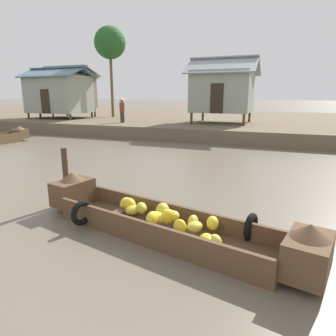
{
  "coord_description": "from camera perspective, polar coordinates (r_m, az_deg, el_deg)",
  "views": [
    {
      "loc": [
        2.92,
        0.24,
        2.63
      ],
      "look_at": [
        0.39,
        6.65,
        0.94
      ],
      "focal_mm": 32.12,
      "sensor_mm": 36.0,
      "label": 1
    }
  ],
  "objects": [
    {
      "name": "ground_plane",
      "position": [
        10.52,
        4.71,
        -0.77
      ],
      "size": [
        300.0,
        300.0,
        0.0
      ],
      "primitive_type": "plane",
      "color": "#665B4C"
    },
    {
      "name": "riverbank_strip",
      "position": [
        26.1,
        15.18,
        8.35
      ],
      "size": [
        160.0,
        20.0,
        0.77
      ],
      "primitive_type": "cube",
      "color": "brown",
      "rests_on": "ground"
    },
    {
      "name": "banana_boat",
      "position": [
        5.78,
        -1.18,
        -10.0
      ],
      "size": [
        5.76,
        2.14,
        0.88
      ],
      "color": "brown",
      "rests_on": "ground"
    },
    {
      "name": "stilt_house_left",
      "position": [
        26.09,
        -19.97,
        13.13
      ],
      "size": [
        5.15,
        3.62,
        3.94
      ],
      "color": "#4C3826",
      "rests_on": "riverbank_strip"
    },
    {
      "name": "stilt_house_mid_left",
      "position": [
        26.48,
        -18.65,
        13.76
      ],
      "size": [
        4.04,
        4.1,
        4.11
      ],
      "color": "#4C3826",
      "rests_on": "riverbank_strip"
    },
    {
      "name": "stilt_house_mid_right",
      "position": [
        20.67,
        10.3,
        14.26
      ],
      "size": [
        4.43,
        3.71,
        4.24
      ],
      "color": "#4C3826",
      "rests_on": "riverbank_strip"
    },
    {
      "name": "palm_tree_near",
      "position": [
        26.9,
        -10.95,
        22.2
      ],
      "size": [
        2.57,
        2.57,
        7.26
      ],
      "color": "brown",
      "rests_on": "riverbank_strip"
    },
    {
      "name": "vendor_person",
      "position": [
        20.95,
        -8.72,
        11.06
      ],
      "size": [
        0.44,
        0.44,
        1.66
      ],
      "color": "#332D28",
      "rests_on": "riverbank_strip"
    },
    {
      "name": "mooring_post",
      "position": [
        7.72,
        -18.81,
        -1.5
      ],
      "size": [
        0.14,
        0.14,
        1.39
      ],
      "primitive_type": "cylinder",
      "color": "#423323",
      "rests_on": "ground"
    }
  ]
}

